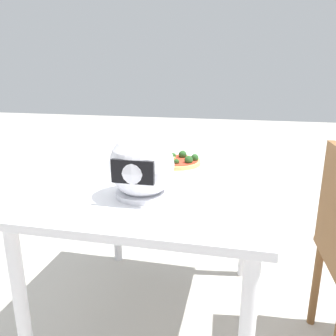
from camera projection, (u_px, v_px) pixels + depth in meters
ground_plane at (160, 319)px, 1.67m from camera, size 14.00×14.00×0.00m
dining_table at (159, 197)px, 1.49m from camera, size 0.90×1.06×0.73m
pizza_plate at (176, 165)px, 1.65m from camera, size 0.29×0.29×0.01m
pizza at (178, 161)px, 1.65m from camera, size 0.24×0.24×0.05m
motorcycle_helmet at (142, 167)px, 1.23m from camera, size 0.24×0.24×0.24m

